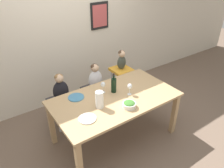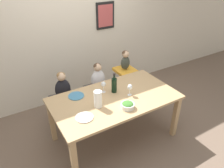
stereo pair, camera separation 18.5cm
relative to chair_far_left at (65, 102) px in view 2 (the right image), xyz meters
The scene contains 16 objects.
ground_plane 0.98m from the chair_far_left, 55.78° to the right, with size 14.00×14.00×0.00m, color #705B4C.
wall_back 1.29m from the chair_far_left, 54.29° to the left, with size 10.00×0.09×2.70m.
dining_table 0.93m from the chair_far_left, 55.78° to the right, with size 1.76×0.98×0.74m.
chair_far_left is the anchor object (origin of this frame).
chair_far_center 0.62m from the chair_far_left, ahead, with size 0.40×0.42×0.46m.
chair_right_highchair 1.19m from the chair_far_left, ahead, with size 0.34×0.35×0.69m.
person_child_left 0.30m from the chair_far_left, 90.00° to the left, with size 0.25×0.16×0.47m.
person_child_center 0.69m from the chair_far_left, ahead, with size 0.25×0.16×0.47m.
person_baby_right 1.28m from the chair_far_left, ahead, with size 0.17×0.13×0.35m.
wine_bottle 0.96m from the chair_far_left, 46.93° to the right, with size 0.08×0.08×0.30m.
paper_towel_roll 0.96m from the chair_far_left, 75.90° to the right, with size 0.10×0.10×0.23m.
wine_glass_near 1.17m from the chair_far_left, 47.99° to the right, with size 0.07×0.07×0.17m.
wine_glass_far 0.84m from the chair_far_left, 50.81° to the right, with size 0.07×0.07×0.17m.
salad_bowl_large 1.22m from the chair_far_left, 63.37° to the right, with size 0.18×0.18×0.09m.
dinner_plate_front_left 1.00m from the chair_far_left, 92.97° to the right, with size 0.22×0.22×0.01m.
dinner_plate_back_left 0.56m from the chair_far_left, 83.39° to the right, with size 0.22×0.22×0.01m.
Camera 2 is at (-1.34, -2.17, 2.44)m, focal length 35.00 mm.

